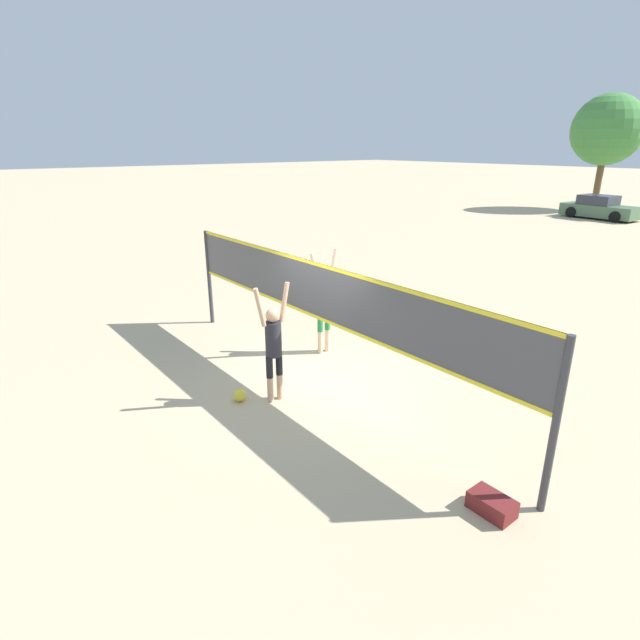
% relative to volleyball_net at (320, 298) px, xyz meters
% --- Properties ---
extents(ground_plane, '(200.00, 200.00, 0.00)m').
position_rel_volleyball_net_xyz_m(ground_plane, '(0.00, 0.00, -1.70)').
color(ground_plane, '#C6B28C').
extents(volleyball_net, '(8.93, 0.10, 2.33)m').
position_rel_volleyball_net_xyz_m(volleyball_net, '(0.00, 0.00, 0.00)').
color(volleyball_net, '#38383D').
rests_on(volleyball_net, ground_plane).
extents(player_spiker, '(0.28, 0.70, 2.12)m').
position_rel_volleyball_net_xyz_m(player_spiker, '(0.01, -1.02, -0.58)').
color(player_spiker, tan).
rests_on(player_spiker, ground_plane).
extents(player_blocker, '(0.28, 0.72, 2.25)m').
position_rel_volleyball_net_xyz_m(player_blocker, '(-1.15, 1.02, -0.51)').
color(player_blocker, beige).
rests_on(player_blocker, ground_plane).
extents(volleyball, '(0.23, 0.23, 0.23)m').
position_rel_volleyball_net_xyz_m(volleyball, '(-0.35, -1.53, -1.59)').
color(volleyball, yellow).
rests_on(volleyball, ground_plane).
extents(gear_bag, '(0.54, 0.33, 0.23)m').
position_rel_volleyball_net_xyz_m(gear_bag, '(4.06, -0.53, -1.58)').
color(gear_bag, maroon).
rests_on(gear_bag, ground_plane).
extents(parked_car_near, '(4.36, 2.06, 1.38)m').
position_rel_volleyball_net_xyz_m(parked_car_near, '(-6.80, 27.01, -1.08)').
color(parked_car_near, '#4C6B4C').
rests_on(parked_car_near, ground_plane).
extents(tree_right_cluster, '(4.54, 4.54, 7.44)m').
position_rel_volleyball_net_xyz_m(tree_right_cluster, '(-9.02, 31.37, 3.45)').
color(tree_right_cluster, brown).
rests_on(tree_right_cluster, ground_plane).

